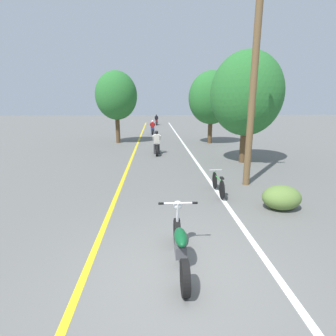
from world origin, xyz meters
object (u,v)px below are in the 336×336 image
(roadside_tree_left, at_px, (116,96))
(motorcycle_foreground, at_px, (180,244))
(motorcycle_rider_far, at_px, (156,121))
(motorcycle_rider_mid, at_px, (152,129))
(bicycle_parked, at_px, (218,184))
(roadside_tree_right_far, at_px, (211,98))
(motorcycle_rider_lead, at_px, (157,145))
(utility_pole, at_px, (254,80))
(roadside_tree_right_near, at_px, (247,94))

(roadside_tree_left, xyz_separation_m, motorcycle_foreground, (3.24, -15.66, -3.06))
(motorcycle_foreground, xyz_separation_m, motorcycle_rider_far, (-0.19, 31.89, 0.11))
(motorcycle_rider_mid, bearing_deg, bicycle_parked, -82.26)
(motorcycle_foreground, height_order, bicycle_parked, motorcycle_foreground)
(roadside_tree_left, xyz_separation_m, motorcycle_rider_far, (3.05, 16.23, -2.94))
(roadside_tree_right_far, distance_m, roadside_tree_left, 6.95)
(motorcycle_rider_lead, distance_m, bicycle_parked, 7.43)
(motorcycle_rider_lead, bearing_deg, roadside_tree_left, 122.08)
(motorcycle_rider_lead, height_order, motorcycle_rider_far, motorcycle_rider_far)
(motorcycle_foreground, distance_m, bicycle_parked, 4.24)
(roadside_tree_right_far, distance_m, bicycle_parked, 11.77)
(utility_pole, relative_size, motorcycle_rider_lead, 3.70)
(roadside_tree_left, height_order, motorcycle_foreground, roadside_tree_left)
(roadside_tree_right_near, bearing_deg, motorcycle_rider_far, 100.26)
(motorcycle_foreground, distance_m, motorcycle_rider_mid, 20.96)
(motorcycle_rider_lead, bearing_deg, motorcycle_rider_far, 89.56)
(roadside_tree_right_far, relative_size, motorcycle_rider_far, 2.62)
(motorcycle_foreground, bearing_deg, utility_pole, 58.65)
(roadside_tree_right_far, bearing_deg, bicycle_parked, -100.27)
(utility_pole, height_order, roadside_tree_right_near, utility_pole)
(roadside_tree_right_far, distance_m, motorcycle_foreground, 15.81)
(roadside_tree_left, distance_m, bicycle_parked, 13.12)
(roadside_tree_left, relative_size, motorcycle_foreground, 2.49)
(roadside_tree_right_near, height_order, roadside_tree_right_far, roadside_tree_right_near)
(utility_pole, height_order, motorcycle_foreground, utility_pole)
(motorcycle_rider_lead, bearing_deg, roadside_tree_right_near, -29.41)
(roadside_tree_right_far, height_order, motorcycle_rider_mid, roadside_tree_right_far)
(motorcycle_rider_far, xyz_separation_m, bicycle_parked, (1.85, -27.99, -0.19))
(roadside_tree_right_near, bearing_deg, motorcycle_rider_lead, 150.59)
(roadside_tree_right_far, relative_size, bicycle_parked, 3.17)
(roadside_tree_left, relative_size, motorcycle_rider_lead, 2.65)
(utility_pole, relative_size, motorcycle_rider_mid, 3.54)
(utility_pole, xyz_separation_m, roadside_tree_left, (-6.19, 10.81, -0.28))
(utility_pole, xyz_separation_m, bicycle_parked, (-1.29, -0.95, -3.42))
(roadside_tree_right_near, xyz_separation_m, roadside_tree_right_far, (-0.34, 6.52, -0.08))
(utility_pole, bearing_deg, roadside_tree_right_near, 73.91)
(roadside_tree_right_near, height_order, motorcycle_rider_far, roadside_tree_right_near)
(motorcycle_rider_lead, bearing_deg, motorcycle_rider_mid, 91.80)
(motorcycle_foreground, distance_m, motorcycle_rider_lead, 11.05)
(motorcycle_rider_far, distance_m, bicycle_parked, 28.05)
(motorcycle_rider_far, bearing_deg, utility_pole, -83.37)
(utility_pole, bearing_deg, roadside_tree_right_far, 85.89)
(roadside_tree_right_far, xyz_separation_m, roadside_tree_left, (-6.92, 0.56, 0.16))
(motorcycle_rider_mid, bearing_deg, roadside_tree_left, -115.97)
(utility_pole, distance_m, roadside_tree_left, 12.46)
(utility_pole, bearing_deg, motorcycle_rider_mid, 102.64)
(utility_pole, distance_m, motorcycle_foreground, 6.58)
(utility_pole, xyz_separation_m, motorcycle_rider_far, (-3.14, 27.04, -3.23))
(roadside_tree_left, distance_m, motorcycle_foreground, 16.28)
(bicycle_parked, bearing_deg, motorcycle_rider_mid, 97.74)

